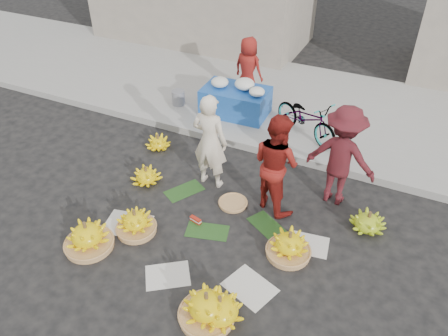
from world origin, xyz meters
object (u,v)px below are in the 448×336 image
at_px(banana_bunch_4, 289,245).
at_px(vendor_cream, 210,142).
at_px(banana_bunch_0, 136,222).
at_px(bicycle, 306,118).
at_px(flower_table, 236,99).

height_order(banana_bunch_4, vendor_cream, vendor_cream).
distance_m(banana_bunch_0, bicycle, 3.90).
relative_size(banana_bunch_4, vendor_cream, 0.37).
height_order(vendor_cream, flower_table, vendor_cream).
bearing_deg(banana_bunch_4, vendor_cream, 149.82).
height_order(flower_table, bicycle, bicycle).
bearing_deg(banana_bunch_0, flower_table, 90.70).
xyz_separation_m(banana_bunch_0, banana_bunch_4, (2.25, 0.54, 0.01)).
distance_m(banana_bunch_4, bicycle, 3.11).
height_order(banana_bunch_0, bicycle, bicycle).
distance_m(flower_table, bicycle, 1.63).
xyz_separation_m(banana_bunch_0, flower_table, (-0.05, 3.82, 0.27)).
bearing_deg(banana_bunch_0, bicycle, 66.33).
height_order(vendor_cream, bicycle, vendor_cream).
bearing_deg(vendor_cream, banana_bunch_4, 150.96).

